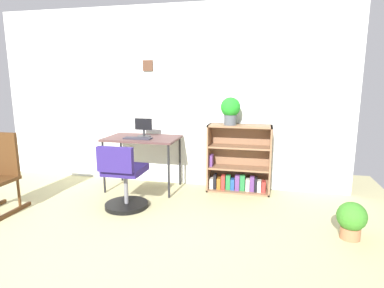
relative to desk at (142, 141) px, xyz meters
The scene contains 9 objects.
ground_plane 1.88m from the desk, 82.84° to the right, with size 6.24×6.24×0.00m, color tan.
wall_back 0.75m from the desk, 61.85° to the left, with size 5.20×0.12×2.55m.
desk is the anchor object (origin of this frame).
monitor 0.18m from the desk, 82.30° to the left, with size 0.24×0.19×0.26m.
keyboard 0.15m from the desk, 94.56° to the right, with size 0.38×0.14×0.02m, color #292832.
office_chair 0.82m from the desk, 86.16° to the right, with size 0.52×0.55×0.80m.
bookshelf_low 1.36m from the desk, ahead, with size 0.85×0.30×0.93m.
potted_plant_on_shelf 1.29m from the desk, ahead, with size 0.26×0.26×0.37m.
potted_plant_floor 2.72m from the desk, 20.79° to the right, with size 0.28×0.28×0.37m.
Camera 1 is at (1.43, -2.36, 1.51)m, focal length 29.98 mm.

